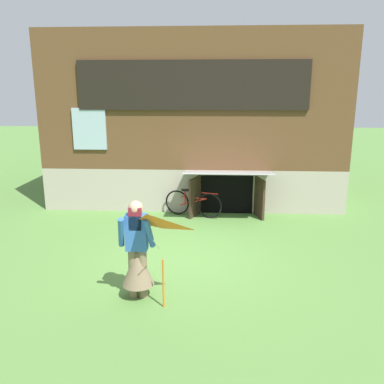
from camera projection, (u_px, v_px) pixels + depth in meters
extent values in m
plane|color=#56843D|center=(184.00, 255.00, 8.17)|extent=(60.00, 60.00, 0.00)
cube|color=#ADA393|center=(197.00, 172.00, 13.55)|extent=(8.34, 5.42, 1.19)
cube|color=brown|center=(197.00, 99.00, 12.96)|extent=(8.34, 5.42, 3.65)
cube|color=black|center=(192.00, 85.00, 10.20)|extent=(5.95, 0.08, 1.25)
cube|color=#9EB7C6|center=(192.00, 85.00, 10.22)|extent=(5.79, 0.04, 1.13)
cube|color=#9EB7C6|center=(89.00, 129.00, 10.63)|extent=(0.90, 0.06, 1.10)
cube|color=black|center=(227.00, 195.00, 10.88)|extent=(1.40, 0.03, 1.05)
cube|color=#3D2B1E|center=(195.00, 197.00, 10.65)|extent=(0.31, 0.67, 1.05)
cube|color=#3D2B1E|center=(259.00, 198.00, 10.56)|extent=(0.23, 0.69, 1.05)
cube|color=#B2B2B7|center=(228.00, 173.00, 10.19)|extent=(2.25, 1.09, 0.18)
cylinder|color=#7F6B51|center=(133.00, 273.00, 6.44)|extent=(0.14, 0.14, 0.82)
cylinder|color=#7F6B51|center=(143.00, 273.00, 6.43)|extent=(0.14, 0.14, 0.82)
cone|color=#7F6B51|center=(138.00, 266.00, 6.41)|extent=(0.52, 0.52, 0.62)
cube|color=#3366B7|center=(136.00, 232.00, 6.27)|extent=(0.34, 0.20, 0.58)
cylinder|color=#3366B7|center=(121.00, 232.00, 6.17)|extent=(0.17, 0.33, 0.54)
cylinder|color=#3366B7|center=(149.00, 233.00, 6.15)|extent=(0.17, 0.33, 0.54)
cube|color=maroon|center=(135.00, 219.00, 6.15)|extent=(0.20, 0.08, 0.36)
sphere|color=#D8AD8E|center=(136.00, 208.00, 6.17)|extent=(0.22, 0.22, 0.22)
pyramid|color=orange|center=(147.00, 237.00, 5.72)|extent=(0.91, 0.81, 0.41)
cylinder|color=beige|center=(156.00, 245.00, 6.03)|extent=(0.01, 0.55, 0.35)
cylinder|color=orange|center=(163.00, 283.00, 6.13)|extent=(0.03, 0.03, 0.80)
torus|color=black|center=(210.00, 206.00, 10.50)|extent=(0.66, 0.24, 0.68)
torus|color=black|center=(177.00, 202.00, 10.80)|extent=(0.66, 0.24, 0.68)
cylinder|color=red|center=(193.00, 198.00, 10.60)|extent=(0.67, 0.23, 0.04)
cylinder|color=red|center=(193.00, 202.00, 10.63)|extent=(0.73, 0.25, 0.28)
cylinder|color=red|center=(185.00, 197.00, 10.68)|extent=(0.04, 0.04, 0.38)
cube|color=black|center=(185.00, 190.00, 10.63)|extent=(0.20, 0.08, 0.05)
cylinder|color=red|center=(210.00, 193.00, 10.41)|extent=(0.43, 0.15, 0.03)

